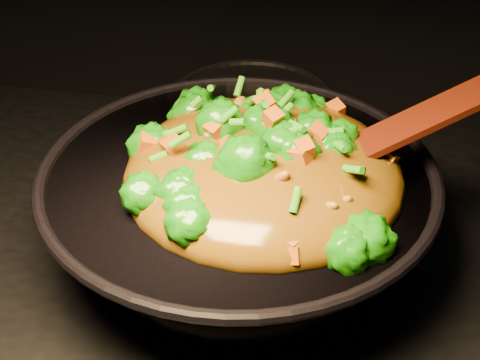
# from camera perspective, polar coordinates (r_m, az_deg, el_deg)

# --- Properties ---
(wok) EXTENTS (0.50, 0.50, 0.13)m
(wok) POSITION_cam_1_polar(r_m,az_deg,el_deg) (0.89, -0.12, -2.92)
(wok) COLOR black
(wok) RESTS_ON stovetop
(stir_fry) EXTENTS (0.39, 0.39, 0.11)m
(stir_fry) POSITION_cam_1_polar(r_m,az_deg,el_deg) (0.81, 1.88, 3.22)
(stir_fry) COLOR #187408
(stir_fry) RESTS_ON wok
(spatula) EXTENTS (0.29, 0.16, 0.12)m
(spatula) POSITION_cam_1_polar(r_m,az_deg,el_deg) (0.84, 11.36, 3.39)
(spatula) COLOR #331408
(spatula) RESTS_ON wok
(back_pot) EXTENTS (0.27, 0.27, 0.13)m
(back_pot) POSITION_cam_1_polar(r_m,az_deg,el_deg) (1.05, 0.86, 3.53)
(back_pot) COLOR black
(back_pot) RESTS_ON stovetop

